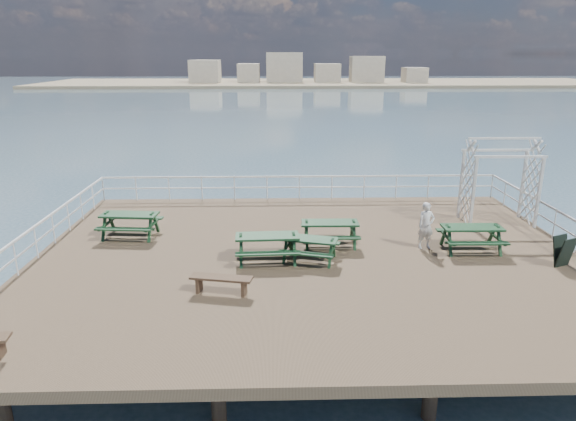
{
  "coord_description": "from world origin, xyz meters",
  "views": [
    {
      "loc": [
        -1.16,
        -15.71,
        6.35
      ],
      "look_at": [
        -0.68,
        1.45,
        1.1
      ],
      "focal_mm": 32.0,
      "sensor_mm": 36.0,
      "label": 1
    }
  ],
  "objects_px": {
    "picnic_table_e": "(267,242)",
    "person": "(426,226)",
    "picnic_table_c": "(472,233)",
    "trellis_arbor": "(499,185)",
    "picnic_table_a": "(130,220)",
    "picnic_table_b": "(330,228)",
    "flat_bench_far": "(221,281)",
    "picnic_table_d": "(310,244)"
  },
  "relations": [
    {
      "from": "picnic_table_d",
      "to": "picnic_table_c",
      "type": "bearing_deg",
      "value": 24.07
    },
    {
      "from": "person",
      "to": "picnic_table_a",
      "type": "bearing_deg",
      "value": 160.65
    },
    {
      "from": "picnic_table_e",
      "to": "flat_bench_far",
      "type": "height_order",
      "value": "picnic_table_e"
    },
    {
      "from": "picnic_table_a",
      "to": "picnic_table_c",
      "type": "distance_m",
      "value": 11.95
    },
    {
      "from": "picnic_table_a",
      "to": "person",
      "type": "relative_size",
      "value": 1.33
    },
    {
      "from": "picnic_table_e",
      "to": "picnic_table_a",
      "type": "bearing_deg",
      "value": 151.65
    },
    {
      "from": "picnic_table_a",
      "to": "flat_bench_far",
      "type": "xyz_separation_m",
      "value": [
        3.74,
        -4.75,
        -0.25
      ]
    },
    {
      "from": "trellis_arbor",
      "to": "person",
      "type": "distance_m",
      "value": 4.53
    },
    {
      "from": "trellis_arbor",
      "to": "picnic_table_c",
      "type": "bearing_deg",
      "value": -124.41
    },
    {
      "from": "picnic_table_a",
      "to": "flat_bench_far",
      "type": "relative_size",
      "value": 1.21
    },
    {
      "from": "trellis_arbor",
      "to": "flat_bench_far",
      "type": "bearing_deg",
      "value": -148.7
    },
    {
      "from": "picnic_table_b",
      "to": "picnic_table_c",
      "type": "xyz_separation_m",
      "value": [
        4.69,
        -0.66,
        0.01
      ]
    },
    {
      "from": "picnic_table_c",
      "to": "person",
      "type": "height_order",
      "value": "person"
    },
    {
      "from": "picnic_table_a",
      "to": "person",
      "type": "xyz_separation_m",
      "value": [
        10.34,
        -1.46,
        0.18
      ]
    },
    {
      "from": "flat_bench_far",
      "to": "picnic_table_b",
      "type": "bearing_deg",
      "value": 58.86
    },
    {
      "from": "picnic_table_a",
      "to": "picnic_table_d",
      "type": "bearing_deg",
      "value": -15.82
    },
    {
      "from": "picnic_table_b",
      "to": "flat_bench_far",
      "type": "distance_m",
      "value": 5.02
    },
    {
      "from": "picnic_table_d",
      "to": "person",
      "type": "bearing_deg",
      "value": 30.34
    },
    {
      "from": "flat_bench_far",
      "to": "person",
      "type": "xyz_separation_m",
      "value": [
        6.6,
        3.29,
        0.43
      ]
    },
    {
      "from": "picnic_table_b",
      "to": "picnic_table_c",
      "type": "bearing_deg",
      "value": -7.14
    },
    {
      "from": "picnic_table_c",
      "to": "trellis_arbor",
      "type": "xyz_separation_m",
      "value": [
        2.09,
        2.95,
        0.88
      ]
    },
    {
      "from": "picnic_table_b",
      "to": "picnic_table_d",
      "type": "height_order",
      "value": "picnic_table_b"
    },
    {
      "from": "picnic_table_b",
      "to": "person",
      "type": "relative_size",
      "value": 1.22
    },
    {
      "from": "picnic_table_c",
      "to": "trellis_arbor",
      "type": "height_order",
      "value": "trellis_arbor"
    },
    {
      "from": "picnic_table_a",
      "to": "picnic_table_d",
      "type": "xyz_separation_m",
      "value": [
        6.33,
        -2.44,
        -0.08
      ]
    },
    {
      "from": "picnic_table_a",
      "to": "person",
      "type": "distance_m",
      "value": 10.44
    },
    {
      "from": "picnic_table_a",
      "to": "flat_bench_far",
      "type": "bearing_deg",
      "value": -46.54
    },
    {
      "from": "trellis_arbor",
      "to": "picnic_table_b",
      "type": "bearing_deg",
      "value": -160.49
    },
    {
      "from": "picnic_table_d",
      "to": "person",
      "type": "relative_size",
      "value": 1.29
    },
    {
      "from": "picnic_table_d",
      "to": "person",
      "type": "distance_m",
      "value": 4.13
    },
    {
      "from": "flat_bench_far",
      "to": "trellis_arbor",
      "type": "bearing_deg",
      "value": 41.9
    },
    {
      "from": "picnic_table_d",
      "to": "flat_bench_far",
      "type": "bearing_deg",
      "value": -121.78
    },
    {
      "from": "picnic_table_b",
      "to": "picnic_table_c",
      "type": "relative_size",
      "value": 0.99
    },
    {
      "from": "picnic_table_e",
      "to": "person",
      "type": "height_order",
      "value": "person"
    },
    {
      "from": "picnic_table_c",
      "to": "trellis_arbor",
      "type": "bearing_deg",
      "value": 55.61
    },
    {
      "from": "picnic_table_a",
      "to": "trellis_arbor",
      "type": "relative_size",
      "value": 0.64
    },
    {
      "from": "picnic_table_b",
      "to": "picnic_table_d",
      "type": "relative_size",
      "value": 0.95
    },
    {
      "from": "picnic_table_b",
      "to": "person",
      "type": "bearing_deg",
      "value": -6.26
    },
    {
      "from": "picnic_table_d",
      "to": "trellis_arbor",
      "type": "bearing_deg",
      "value": 42.45
    },
    {
      "from": "picnic_table_e",
      "to": "flat_bench_far",
      "type": "bearing_deg",
      "value": -120.68
    },
    {
      "from": "picnic_table_a",
      "to": "trellis_arbor",
      "type": "xyz_separation_m",
      "value": [
        13.91,
        1.23,
        0.87
      ]
    },
    {
      "from": "person",
      "to": "picnic_table_d",
      "type": "bearing_deg",
      "value": -177.56
    }
  ]
}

